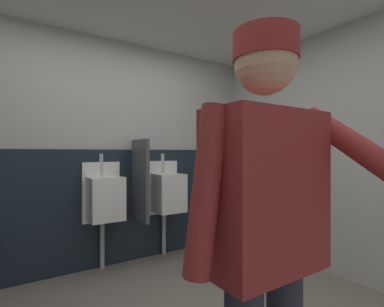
% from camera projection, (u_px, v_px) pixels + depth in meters
% --- Properties ---
extents(wall_back, '(4.30, 0.12, 2.53)m').
position_uv_depth(wall_back, '(106.00, 152.00, 3.18)').
color(wall_back, '#B2B2AD').
rests_on(wall_back, ground_plane).
extents(wall_right, '(0.12, 3.83, 2.53)m').
position_uv_depth(wall_right, '(344.00, 151.00, 2.84)').
color(wall_right, '#B2B2AD').
rests_on(wall_right, ground_plane).
extents(wainscot_band_back, '(3.70, 0.03, 1.29)m').
position_uv_depth(wainscot_band_back, '(108.00, 207.00, 3.12)').
color(wainscot_band_back, '#19232D').
rests_on(wainscot_band_back, ground_plane).
extents(urinal_left, '(0.40, 0.34, 1.24)m').
position_uv_depth(urinal_left, '(104.00, 198.00, 2.96)').
color(urinal_left, white).
rests_on(urinal_left, ground_plane).
extents(urinal_middle, '(0.40, 0.34, 1.24)m').
position_uv_depth(urinal_middle, '(167.00, 192.00, 3.37)').
color(urinal_middle, white).
rests_on(urinal_middle, ground_plane).
extents(privacy_divider_panel, '(0.04, 0.40, 0.90)m').
position_uv_depth(privacy_divider_panel, '(140.00, 180.00, 3.11)').
color(privacy_divider_panel, '#4C4C51').
extents(person, '(0.68, 0.60, 1.70)m').
position_uv_depth(person, '(267.00, 217.00, 1.05)').
color(person, '#2D3342').
rests_on(person, ground_plane).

